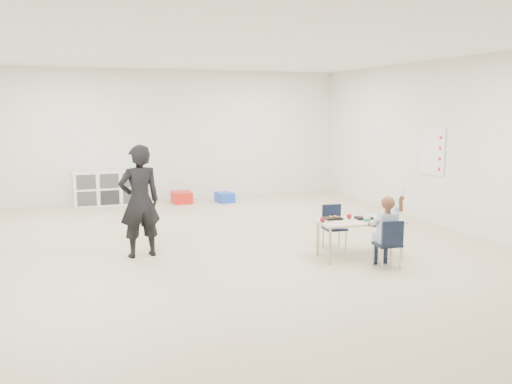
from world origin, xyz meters
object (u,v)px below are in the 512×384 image
object	(u,v)px
child	(388,230)
cubby_shelf	(109,188)
chair_near	(387,243)
adult	(140,201)
table	(359,238)

from	to	relation	value
child	cubby_shelf	xyz separation A→B (m)	(-2.94, 5.76, -0.14)
chair_near	adult	world-z (taller)	adult
cubby_shelf	child	bearing A→B (deg)	-62.94
adult	chair_near	bearing A→B (deg)	142.70
cubby_shelf	adult	world-z (taller)	adult
chair_near	child	bearing A→B (deg)	0.00
table	child	bearing A→B (deg)	-73.44
child	adult	world-z (taller)	adult
child	adult	bearing A→B (deg)	157.01
cubby_shelf	table	bearing A→B (deg)	-61.53
child	adult	distance (m)	3.27
chair_near	table	bearing A→B (deg)	106.56
table	adult	world-z (taller)	adult
child	cubby_shelf	world-z (taller)	child
adult	table	bearing A→B (deg)	150.60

